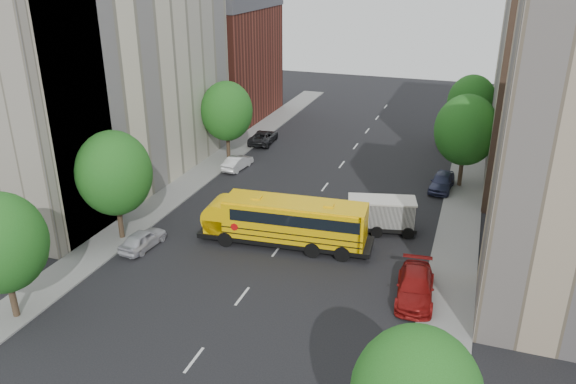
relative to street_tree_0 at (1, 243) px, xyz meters
The scene contains 22 objects.
ground 18.40m from the street_tree_0, 51.84° to the left, with size 120.00×120.00×0.00m, color black.
sidewalk_left 19.55m from the street_tree_0, 91.51° to the left, with size 3.00×80.00×0.12m, color slate.
sidewalk_right 29.80m from the street_tree_0, 40.18° to the left, with size 3.00×80.00×0.12m, color slate.
lane_markings 26.80m from the street_tree_0, 65.38° to the left, with size 0.15×64.00×0.01m, color silver.
building_left_cream 21.86m from the street_tree_0, 109.29° to the left, with size 10.00×26.00×20.00m, color beige.
building_left_redbrick 42.62m from the street_tree_0, 99.46° to the left, with size 10.00×15.00×13.00m, color maroon.
building_left_near 12.42m from the street_tree_0, 126.38° to the left, with size 10.00×7.00×17.00m, color #C2B497.
building_right_far 44.90m from the street_tree_0, 49.54° to the left, with size 10.00×22.00×18.00m, color #C2B497.
building_right_sidewall 37.27m from the street_tree_0, 38.42° to the left, with size 10.10×0.30×18.00m, color brown.
street_tree_0 is the anchor object (origin of this frame).
street_tree_1 10.00m from the street_tree_0, 90.00° to the left, with size 5.12×5.12×7.90m.
street_tree_2 28.00m from the street_tree_0, 90.00° to the left, with size 4.99×4.99×7.71m.
street_tree_4 35.61m from the street_tree_0, 51.84° to the left, with size 5.25×5.25×8.10m.
street_tree_5 45.65m from the street_tree_0, 61.19° to the left, with size 4.86×4.86×7.51m.
school_bus 17.26m from the street_tree_0, 49.18° to the left, with size 12.22×3.75×3.40m.
safari_truck 24.05m from the street_tree_0, 45.57° to the left, with size 6.29×3.45×2.56m.
parked_car_0 10.33m from the street_tree_0, 76.66° to the left, with size 1.56×3.88×1.32m, color silver.
parked_car_1 26.03m from the street_tree_0, 85.51° to the left, with size 1.36×3.90×1.29m, color silver.
parked_car_2 34.09m from the street_tree_0, 87.63° to the left, with size 2.28×4.94×1.37m, color black.
parked_car_3 22.89m from the street_tree_0, 24.03° to the left, with size 2.12×5.21×1.51m, color maroon.
parked_car_4 33.93m from the street_tree_0, 52.33° to the left, with size 1.76×4.38×1.49m, color #363B5E.
parked_car_5 45.09m from the street_tree_0, 63.84° to the left, with size 1.50×4.30×1.42m, color #969691.
Camera 1 is at (11.77, -33.64, 18.49)m, focal length 35.00 mm.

